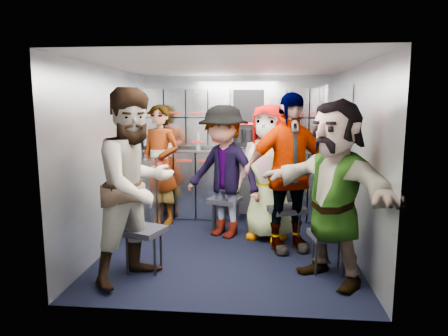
# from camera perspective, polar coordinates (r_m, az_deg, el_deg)

# --- Properties ---
(floor) EXTENTS (3.00, 3.00, 0.00)m
(floor) POSITION_cam_1_polar(r_m,az_deg,el_deg) (4.80, 0.65, -11.35)
(floor) COLOR black
(floor) RESTS_ON ground
(wall_back) EXTENTS (2.80, 0.04, 2.10)m
(wall_back) POSITION_cam_1_polar(r_m,az_deg,el_deg) (6.03, 1.84, 3.09)
(wall_back) COLOR #8F949D
(wall_back) RESTS_ON ground
(wall_left) EXTENTS (0.04, 3.00, 2.10)m
(wall_left) POSITION_cam_1_polar(r_m,az_deg,el_deg) (4.86, -16.01, 1.32)
(wall_left) COLOR #8F949D
(wall_left) RESTS_ON ground
(wall_right) EXTENTS (0.04, 3.00, 2.10)m
(wall_right) POSITION_cam_1_polar(r_m,az_deg,el_deg) (4.65, 18.15, 0.88)
(wall_right) COLOR #8F949D
(wall_right) RESTS_ON ground
(ceiling) EXTENTS (2.80, 3.00, 0.02)m
(ceiling) POSITION_cam_1_polar(r_m,az_deg,el_deg) (4.52, 0.69, 14.46)
(ceiling) COLOR silver
(ceiling) RESTS_ON wall_back
(cart_bank_back) EXTENTS (2.68, 0.38, 0.99)m
(cart_bank_back) POSITION_cam_1_polar(r_m,az_deg,el_deg) (5.91, 1.68, -2.48)
(cart_bank_back) COLOR #9EA4AD
(cart_bank_back) RESTS_ON ground
(cart_bank_left) EXTENTS (0.38, 0.76, 0.99)m
(cart_bank_left) POSITION_cam_1_polar(r_m,az_deg,el_deg) (5.41, -11.53, -3.73)
(cart_bank_left) COLOR #9EA4AD
(cart_bank_left) RESTS_ON ground
(counter) EXTENTS (2.68, 0.42, 0.03)m
(counter) POSITION_cam_1_polar(r_m,az_deg,el_deg) (5.83, 1.71, 2.54)
(counter) COLOR #AFB2B7
(counter) RESTS_ON cart_bank_back
(locker_bank_back) EXTENTS (2.68, 0.28, 0.82)m
(locker_bank_back) POSITION_cam_1_polar(r_m,az_deg,el_deg) (5.85, 1.77, 7.23)
(locker_bank_back) COLOR #9EA4AD
(locker_bank_back) RESTS_ON wall_back
(locker_bank_right) EXTENTS (0.28, 1.00, 0.82)m
(locker_bank_right) POSITION_cam_1_polar(r_m,az_deg,el_deg) (5.26, 15.11, 6.73)
(locker_bank_right) COLOR #9EA4AD
(locker_bank_right) RESTS_ON wall_right
(right_cabinet) EXTENTS (0.28, 1.20, 1.00)m
(right_cabinet) POSITION_cam_1_polar(r_m,az_deg,el_deg) (5.29, 14.85, -4.08)
(right_cabinet) COLOR #9EA4AD
(right_cabinet) RESTS_ON ground
(coffee_niche) EXTENTS (0.46, 0.16, 0.84)m
(coffee_niche) POSITION_cam_1_polar(r_m,az_deg,el_deg) (5.90, 3.56, 7.04)
(coffee_niche) COLOR black
(coffee_niche) RESTS_ON wall_back
(red_latch_strip) EXTENTS (2.60, 0.02, 0.03)m
(red_latch_strip) POSITION_cam_1_polar(r_m,az_deg,el_deg) (5.64, 1.57, 0.95)
(red_latch_strip) COLOR maroon
(red_latch_strip) RESTS_ON cart_bank_back
(jump_seat_near_left) EXTENTS (0.47, 0.46, 0.45)m
(jump_seat_near_left) POSITION_cam_1_polar(r_m,az_deg,el_deg) (4.15, -11.39, -9.07)
(jump_seat_near_left) COLOR black
(jump_seat_near_left) RESTS_ON ground
(jump_seat_mid_left) EXTENTS (0.48, 0.47, 0.46)m
(jump_seat_mid_left) POSITION_cam_1_polar(r_m,az_deg,el_deg) (5.29, 0.13, -4.86)
(jump_seat_mid_left) COLOR black
(jump_seat_mid_left) RESTS_ON ground
(jump_seat_center) EXTENTS (0.43, 0.41, 0.46)m
(jump_seat_center) POSITION_cam_1_polar(r_m,az_deg,el_deg) (5.24, 6.25, -4.95)
(jump_seat_center) COLOR black
(jump_seat_center) RESTS_ON ground
(jump_seat_mid_right) EXTENTS (0.51, 0.50, 0.47)m
(jump_seat_mid_right) POSITION_cam_1_polar(r_m,az_deg,el_deg) (4.85, 8.82, -6.09)
(jump_seat_mid_right) COLOR black
(jump_seat_mid_right) RESTS_ON ground
(jump_seat_near_right) EXTENTS (0.41, 0.39, 0.42)m
(jump_seat_near_right) POSITION_cam_1_polar(r_m,az_deg,el_deg) (4.17, 14.71, -9.52)
(jump_seat_near_right) COLOR black
(jump_seat_near_right) RESTS_ON ground
(attendant_standing) EXTENTS (0.71, 0.59, 1.68)m
(attendant_standing) POSITION_cam_1_polar(r_m,az_deg,el_deg) (5.68, -9.16, 0.46)
(attendant_standing) COLOR black
(attendant_standing) RESTS_ON ground
(attendant_arc_a) EXTENTS (1.06, 1.12, 1.83)m
(attendant_arc_a) POSITION_cam_1_polar(r_m,az_deg,el_deg) (3.85, -12.39, -2.52)
(attendant_arc_a) COLOR black
(attendant_arc_a) RESTS_ON ground
(attendant_arc_b) EXTENTS (1.24, 1.08, 1.67)m
(attendant_arc_b) POSITION_cam_1_polar(r_m,az_deg,el_deg) (5.03, -0.05, -0.56)
(attendant_arc_b) COLOR black
(attendant_arc_b) RESTS_ON ground
(attendant_arc_c) EXTENTS (0.96, 0.79, 1.68)m
(attendant_arc_c) POSITION_cam_1_polar(r_m,az_deg,el_deg) (4.98, 6.36, -0.63)
(attendant_arc_c) COLOR black
(attendant_arc_c) RESTS_ON ground
(attendant_arc_d) EXTENTS (1.15, 0.78, 1.81)m
(attendant_arc_d) POSITION_cam_1_polar(r_m,az_deg,el_deg) (4.57, 9.10, -0.73)
(attendant_arc_d) COLOR black
(attendant_arc_d) RESTS_ON ground
(attendant_arc_e) EXTENTS (1.41, 1.57, 1.73)m
(attendant_arc_e) POSITION_cam_1_polar(r_m,az_deg,el_deg) (3.87, 15.43, -3.33)
(attendant_arc_e) COLOR black
(attendant_arc_e) RESTS_ON ground
(bottle_left) EXTENTS (0.07, 0.07, 0.24)m
(bottle_left) POSITION_cam_1_polar(r_m,az_deg,el_deg) (5.82, -3.66, 3.85)
(bottle_left) COLOR white
(bottle_left) RESTS_ON counter
(bottle_mid) EXTENTS (0.07, 0.07, 0.25)m
(bottle_mid) POSITION_cam_1_polar(r_m,az_deg,el_deg) (5.79, -1.12, 3.89)
(bottle_mid) COLOR white
(bottle_mid) RESTS_ON counter
(bottle_right) EXTENTS (0.06, 0.06, 0.25)m
(bottle_right) POSITION_cam_1_polar(r_m,az_deg,el_deg) (5.76, 9.32, 3.74)
(bottle_right) COLOR white
(bottle_right) RESTS_ON counter
(cup_left) EXTENTS (0.07, 0.07, 0.09)m
(cup_left) POSITION_cam_1_polar(r_m,az_deg,el_deg) (5.90, -7.78, 3.14)
(cup_left) COLOR beige
(cup_left) RESTS_ON counter
(cup_right) EXTENTS (0.09, 0.09, 0.09)m
(cup_right) POSITION_cam_1_polar(r_m,az_deg,el_deg) (5.75, 7.26, 3.01)
(cup_right) COLOR beige
(cup_right) RESTS_ON counter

